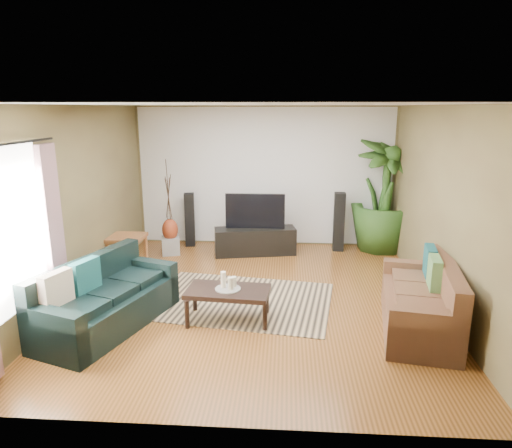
# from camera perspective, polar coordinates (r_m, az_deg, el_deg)

# --- Properties ---
(floor) EXTENTS (5.50, 5.50, 0.00)m
(floor) POSITION_cam_1_polar(r_m,az_deg,el_deg) (6.65, -0.12, -9.23)
(floor) COLOR brown
(floor) RESTS_ON ground
(ceiling) EXTENTS (5.50, 5.50, 0.00)m
(ceiling) POSITION_cam_1_polar(r_m,az_deg,el_deg) (6.10, -0.13, 14.72)
(ceiling) COLOR white
(ceiling) RESTS_ON ground
(wall_back) EXTENTS (5.00, 0.00, 5.00)m
(wall_back) POSITION_cam_1_polar(r_m,az_deg,el_deg) (8.94, 1.10, 5.92)
(wall_back) COLOR olive
(wall_back) RESTS_ON ground
(wall_front) EXTENTS (5.00, 0.00, 5.00)m
(wall_front) POSITION_cam_1_polar(r_m,az_deg,el_deg) (3.61, -3.15, -7.02)
(wall_front) COLOR olive
(wall_front) RESTS_ON ground
(wall_left) EXTENTS (0.00, 5.50, 5.50)m
(wall_left) POSITION_cam_1_polar(r_m,az_deg,el_deg) (6.87, -21.42, 2.36)
(wall_left) COLOR olive
(wall_left) RESTS_ON ground
(wall_right) EXTENTS (0.00, 5.50, 5.50)m
(wall_right) POSITION_cam_1_polar(r_m,az_deg,el_deg) (6.56, 22.23, 1.74)
(wall_right) COLOR olive
(wall_right) RESTS_ON ground
(backwall_panel) EXTENTS (4.90, 0.00, 4.90)m
(backwall_panel) POSITION_cam_1_polar(r_m,az_deg,el_deg) (8.93, 1.09, 5.92)
(backwall_panel) COLOR white
(backwall_panel) RESTS_ON ground
(window_pane) EXTENTS (0.00, 1.80, 1.80)m
(window_pane) POSITION_cam_1_polar(r_m,az_deg,el_deg) (5.49, -28.23, -0.69)
(window_pane) COLOR white
(window_pane) RESTS_ON ground
(curtain_far) EXTENTS (0.08, 0.35, 2.20)m
(curtain_far) POSITION_cam_1_polar(r_m,az_deg,el_deg) (6.15, -23.95, -1.15)
(curtain_far) COLOR gray
(curtain_far) RESTS_ON ground
(curtain_rod) EXTENTS (0.03, 1.90, 0.03)m
(curtain_rod) POSITION_cam_1_polar(r_m,az_deg,el_deg) (5.32, -28.92, 8.70)
(curtain_rod) COLOR black
(curtain_rod) RESTS_ON ground
(sofa_left) EXTENTS (1.40, 2.08, 0.85)m
(sofa_left) POSITION_cam_1_polar(r_m,az_deg,el_deg) (5.97, -18.05, -8.40)
(sofa_left) COLOR black
(sofa_left) RESTS_ON floor
(sofa_right) EXTENTS (1.09, 1.89, 0.85)m
(sofa_right) POSITION_cam_1_polar(r_m,az_deg,el_deg) (5.99, 19.73, -8.48)
(sofa_right) COLOR brown
(sofa_right) RESTS_ON floor
(area_rug) EXTENTS (2.74, 2.13, 0.01)m
(area_rug) POSITION_cam_1_polar(r_m,az_deg,el_deg) (6.57, -1.95, -9.50)
(area_rug) COLOR tan
(area_rug) RESTS_ON floor
(coffee_table) EXTENTS (1.09, 0.66, 0.43)m
(coffee_table) POSITION_cam_1_polar(r_m,az_deg,el_deg) (5.93, -3.50, -10.05)
(coffee_table) COLOR black
(coffee_table) RESTS_ON floor
(candle_tray) EXTENTS (0.32, 0.32, 0.01)m
(candle_tray) POSITION_cam_1_polar(r_m,az_deg,el_deg) (5.84, -3.53, -8.08)
(candle_tray) COLOR gray
(candle_tray) RESTS_ON coffee_table
(candle_tall) EXTENTS (0.07, 0.07, 0.21)m
(candle_tall) POSITION_cam_1_polar(r_m,az_deg,el_deg) (5.84, -4.10, -6.94)
(candle_tall) COLOR white
(candle_tall) RESTS_ON candle_tray
(candle_mid) EXTENTS (0.07, 0.07, 0.16)m
(candle_mid) POSITION_cam_1_polar(r_m,az_deg,el_deg) (5.77, -3.20, -7.44)
(candle_mid) COLOR beige
(candle_mid) RESTS_ON candle_tray
(candle_short) EXTENTS (0.07, 0.07, 0.13)m
(candle_short) POSITION_cam_1_polar(r_m,az_deg,el_deg) (5.86, -2.78, -7.22)
(candle_short) COLOR beige
(candle_short) RESTS_ON candle_tray
(tv_stand) EXTENTS (1.55, 0.72, 0.50)m
(tv_stand) POSITION_cam_1_polar(r_m,az_deg,el_deg) (8.49, -0.12, -2.15)
(tv_stand) COLOR black
(tv_stand) RESTS_ON floor
(television) EXTENTS (1.09, 0.06, 0.64)m
(television) POSITION_cam_1_polar(r_m,az_deg,el_deg) (8.37, -0.11, 1.64)
(television) COLOR black
(television) RESTS_ON tv_stand
(speaker_left) EXTENTS (0.22, 0.24, 1.05)m
(speaker_left) POSITION_cam_1_polar(r_m,az_deg,el_deg) (9.04, -8.29, 0.54)
(speaker_left) COLOR black
(speaker_left) RESTS_ON floor
(speaker_right) EXTENTS (0.21, 0.23, 1.12)m
(speaker_right) POSITION_cam_1_polar(r_m,az_deg,el_deg) (8.78, 10.33, 0.27)
(speaker_right) COLOR black
(speaker_right) RESTS_ON floor
(potted_plant) EXTENTS (1.65, 1.65, 2.14)m
(potted_plant) POSITION_cam_1_polar(r_m,az_deg,el_deg) (8.91, 15.64, 3.54)
(potted_plant) COLOR #29501A
(potted_plant) RESTS_ON floor
(plant_pot) EXTENTS (0.39, 0.39, 0.31)m
(plant_pot) POSITION_cam_1_polar(r_m,az_deg,el_deg) (9.12, 15.26, -2.12)
(plant_pot) COLOR black
(plant_pot) RESTS_ON floor
(pedestal) EXTENTS (0.39, 0.39, 0.32)m
(pedestal) POSITION_cam_1_polar(r_m,az_deg,el_deg) (8.67, -10.60, -2.66)
(pedestal) COLOR gray
(pedestal) RESTS_ON floor
(vase) EXTENTS (0.29, 0.29, 0.41)m
(vase) POSITION_cam_1_polar(r_m,az_deg,el_deg) (8.59, -10.70, -0.70)
(vase) COLOR maroon
(vase) RESTS_ON pedestal
(side_table) EXTENTS (0.58, 0.58, 0.59)m
(side_table) POSITION_cam_1_polar(r_m,az_deg,el_deg) (7.96, -15.74, -3.48)
(side_table) COLOR brown
(side_table) RESTS_ON floor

